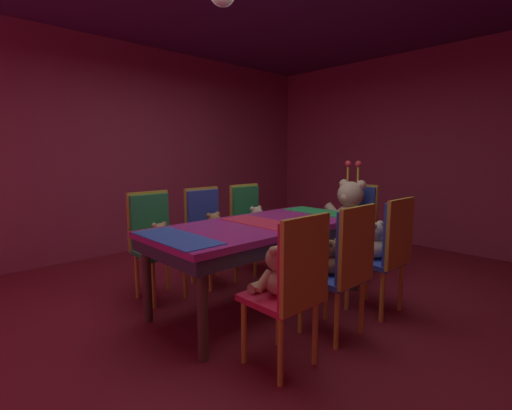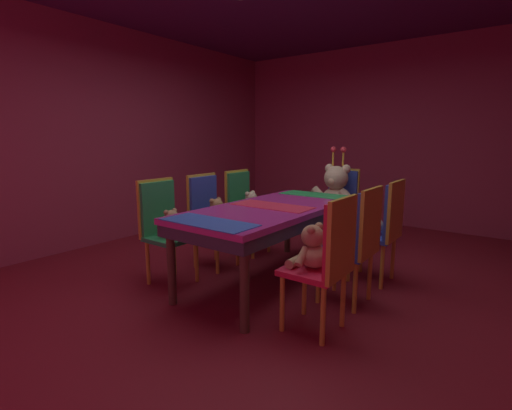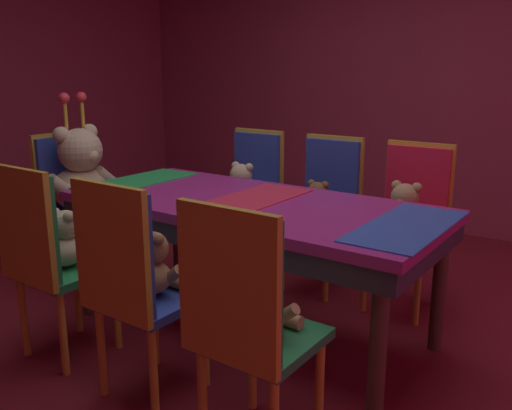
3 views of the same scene
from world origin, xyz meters
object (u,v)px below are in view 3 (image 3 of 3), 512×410
at_px(chair_right_0, 412,208).
at_px(teddy_right_2, 241,189).
at_px(teddy_left_2, 68,242).
at_px(chair_right_2, 253,185).
at_px(teddy_left_1, 154,267).
at_px(throne_chair, 69,190).
at_px(chair_left_1, 128,273).
at_px(banquet_table, 250,216).
at_px(chair_left_2, 42,247).
at_px(chair_left_0, 242,311).
at_px(teddy_left_0, 265,304).
at_px(king_teddy_bear, 83,176).
at_px(teddy_right_1, 316,204).
at_px(chair_right_1, 327,196).
at_px(teddy_right_0, 403,214).

distance_m(chair_right_0, teddy_right_2, 1.19).
bearing_deg(teddy_left_2, chair_right_2, 0.39).
relative_size(teddy_left_1, throne_chair, 0.31).
distance_m(chair_left_1, teddy_left_2, 0.61).
bearing_deg(teddy_left_2, chair_right_0, -36.65).
relative_size(banquet_table, chair_left_2, 2.05).
xyz_separation_m(chair_left_2, chair_right_2, (1.71, 0.01, 0.00)).
height_order(chair_left_0, teddy_left_0, chair_left_0).
bearing_deg(teddy_left_1, king_teddy_bear, 63.02).
xyz_separation_m(teddy_left_2, teddy_right_1, (1.42, -0.60, -0.01)).
height_order(chair_left_2, chair_right_1, same).
bearing_deg(throne_chair, chair_right_2, 43.09).
height_order(teddy_left_0, chair_left_1, chair_left_1).
bearing_deg(chair_right_2, teddy_left_1, 21.08).
bearing_deg(king_teddy_bear, teddy_left_0, -20.04).
xyz_separation_m(teddy_left_2, king_teddy_bear, (0.70, 0.78, 0.13)).
relative_size(chair_left_1, teddy_right_1, 3.55).
bearing_deg(chair_left_2, teddy_right_1, -20.90).
relative_size(teddy_right_0, teddy_right_2, 1.02).
bearing_deg(chair_right_1, teddy_right_0, 76.49).
distance_m(chair_right_2, king_teddy_bear, 1.17).
xyz_separation_m(chair_left_1, chair_right_2, (1.72, 0.61, 0.00)).
bearing_deg(chair_left_2, chair_right_1, -19.29).
distance_m(teddy_left_0, chair_left_2, 1.20).
xyz_separation_m(chair_left_2, king_teddy_bear, (0.84, 0.78, 0.12)).
xyz_separation_m(chair_right_2, teddy_right_2, (-0.15, 0.00, -0.00)).
relative_size(chair_left_1, chair_left_2, 1.00).
height_order(banquet_table, chair_left_1, chair_left_1).
relative_size(chair_left_1, teddy_right_2, 2.94).
xyz_separation_m(teddy_left_2, chair_right_1, (1.56, -0.60, 0.01)).
xyz_separation_m(chair_right_2, throne_chair, (-0.87, 0.93, 0.00)).
xyz_separation_m(teddy_left_0, king_teddy_bear, (0.72, 1.97, 0.14)).
distance_m(teddy_left_0, king_teddy_bear, 2.10).
xyz_separation_m(chair_left_0, chair_right_0, (1.73, 0.02, 0.00)).
xyz_separation_m(banquet_table, teddy_left_1, (-0.70, 0.01, -0.07)).
relative_size(teddy_left_0, chair_right_2, 0.28).
distance_m(teddy_left_1, teddy_right_1, 1.42).
bearing_deg(chair_right_1, teddy_right_2, -77.45).
bearing_deg(teddy_left_2, banquet_table, -40.71).
bearing_deg(king_teddy_bear, chair_left_1, -31.55).
xyz_separation_m(chair_left_0, throne_chair, (0.86, 2.13, 0.00)).
xyz_separation_m(teddy_left_0, chair_left_1, (-0.13, 0.59, 0.03)).
height_order(chair_right_1, throne_chair, same).
distance_m(banquet_table, chair_right_1, 0.86).
relative_size(teddy_right_1, chair_right_2, 0.28).
relative_size(banquet_table, chair_right_1, 2.05).
bearing_deg(teddy_left_0, banquet_table, 39.38).
height_order(chair_right_0, chair_right_2, same).
distance_m(teddy_right_1, teddy_right_2, 0.61).
height_order(chair_left_0, teddy_right_2, chair_left_0).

